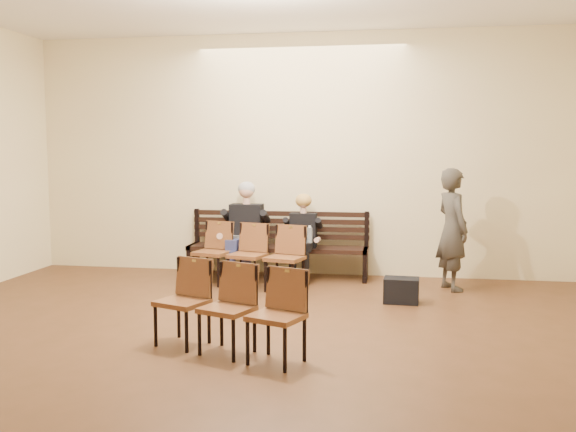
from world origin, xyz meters
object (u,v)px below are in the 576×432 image
Objects in this scene: seated_man at (245,230)px; seated_woman at (302,242)px; bag at (401,290)px; water_bottle at (310,242)px; laptop at (242,240)px; chair_row_front at (248,256)px; bench at (277,262)px; passerby at (453,220)px; chair_row_back at (227,309)px.

seated_man is 0.84m from seated_woman.
water_bottle is at bearing 143.46° from bag.
chair_row_front reaches higher than laptop.
chair_row_front is at bearing -73.10° from laptop.
seated_woman is at bearing 139.85° from bag.
bench is at bearing 84.32° from chair_row_front.
seated_woman reaches higher than bench.
passerby is (2.84, -0.31, 0.23)m from seated_man.
laptop is (-0.46, -0.26, 0.34)m from bench.
chair_row_back is at bearing -96.01° from water_bottle.
chair_row_back is at bearing -125.28° from bag.
passerby is at bearing -1.92° from water_bottle.
seated_woman is 2.60× the size of bag.
bag is 1.32m from passerby.
bag is at bearing -36.11° from bench.
water_bottle is at bearing -60.46° from seated_woman.
laptop is at bearing 122.08° from chair_row_back.
seated_man reaches higher than bag.
chair_row_front reaches higher than chair_row_back.
seated_man is 3.33× the size of bag.
chair_row_front reaches higher than water_bottle.
water_bottle is (0.14, -0.24, 0.04)m from seated_woman.
bench is at bearing 162.42° from seated_woman.
bench is at bearing 143.89° from bag.
passerby is at bearing 52.61° from bag.
water_bottle is at bearing 63.53° from passerby.
passerby is 1.20× the size of chair_row_front.
bench is 0.63m from laptop.
chair_row_front is (-0.79, -0.36, -0.14)m from water_bottle.
laptop reaches higher than bag.
seated_man is 0.94× the size of chair_row_back.
passerby is at bearing 21.11° from chair_row_front.
seated_man is 1.00m from water_bottle.
seated_man is at bearing 180.00° from seated_woman.
bag is 0.27× the size of chair_row_front.
seated_woman reaches higher than laptop.
water_bottle is at bearing -14.14° from seated_man.
chair_row_back is (0.64, -3.22, -0.16)m from laptop.
chair_row_front is (-2.67, -0.30, -0.49)m from passerby.
seated_woman is 0.85m from laptop.
bag is at bearing 118.06° from passerby.
seated_man reaches higher than seated_woman.
chair_row_front is at bearing 164.77° from bag.
bench is 6.34× the size of bag.
seated_woman reaches higher than water_bottle.
seated_woman is 0.73× the size of chair_row_back.
water_bottle is 0.13× the size of passerby.
passerby reaches higher than seated_woman.
bag is (1.37, -1.16, -0.38)m from seated_woman.
chair_row_back is at bearing -83.58° from laptop.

